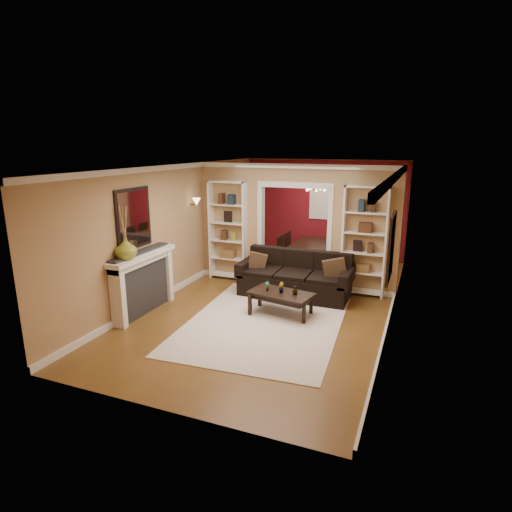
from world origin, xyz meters
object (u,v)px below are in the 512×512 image
at_px(dining_table, 313,257).
at_px(coffee_table, 281,304).
at_px(bookshelf_right, 364,242).
at_px(sofa, 295,275).
at_px(bookshelf_left, 228,231).
at_px(fireplace, 144,284).

bearing_deg(dining_table, coffee_table, -176.37).
height_order(bookshelf_right, dining_table, bookshelf_right).
relative_size(sofa, bookshelf_right, 1.02).
height_order(coffee_table, bookshelf_right, bookshelf_right).
bearing_deg(coffee_table, bookshelf_left, 148.45).
relative_size(fireplace, dining_table, 0.93).
bearing_deg(coffee_table, sofa, 103.70).
bearing_deg(bookshelf_left, coffee_table, -41.98).
relative_size(bookshelf_left, fireplace, 1.35).
height_order(bookshelf_left, dining_table, bookshelf_left).
bearing_deg(bookshelf_left, fireplace, -102.05).
bearing_deg(fireplace, sofa, 39.79).
xyz_separation_m(sofa, bookshelf_right, (1.30, 0.58, 0.69)).
bearing_deg(bookshelf_left, bookshelf_right, 0.00).
relative_size(bookshelf_right, dining_table, 1.26).
distance_m(sofa, fireplace, 3.05).
bearing_deg(fireplace, coffee_table, 19.52).
bearing_deg(bookshelf_left, dining_table, 42.50).
bearing_deg(sofa, bookshelf_right, 24.07).
relative_size(sofa, dining_table, 1.29).
bearing_deg(sofa, dining_table, 93.81).
xyz_separation_m(bookshelf_left, bookshelf_right, (3.10, 0.00, 0.00)).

